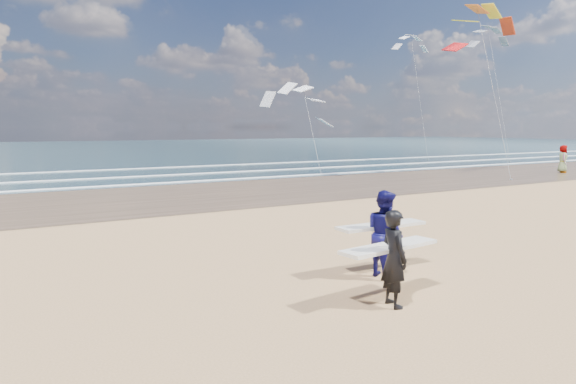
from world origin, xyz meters
TOP-DOWN VIEW (x-y plane):
  - wet_sand_strip at (20.00, 18.00)m, footprint 220.00×12.00m
  - ocean at (20.00, 72.00)m, footprint 220.00×100.00m
  - foam_breakers at (20.00, 28.10)m, footprint 220.00×11.70m
  - surfer_near at (0.64, 0.62)m, footprint 2.25×1.10m
  - surfer_far at (1.73, 2.12)m, footprint 2.21×1.13m
  - beachgoer_0 at (30.12, 15.55)m, footprint 1.15×1.10m
  - kite_0 at (22.85, 16.50)m, footprint 6.49×4.81m
  - kite_1 at (15.05, 26.06)m, footprint 6.28×4.79m
  - kite_2 at (37.18, 26.96)m, footprint 5.48×4.70m
  - kite_5 at (33.29, 33.44)m, footprint 4.60×4.61m

SIDE VIEW (x-z plane):
  - wet_sand_strip at x=20.00m, z-range 0.00..0.01m
  - ocean at x=20.00m, z-range 0.00..0.02m
  - foam_breakers at x=20.00m, z-range 0.02..0.08m
  - surfer_near at x=0.64m, z-range 0.02..1.81m
  - surfer_far at x=1.73m, z-range 0.01..1.92m
  - beachgoer_0 at x=30.12m, z-range 0.00..1.98m
  - kite_1 at x=15.05m, z-range 0.55..7.94m
  - kite_0 at x=22.85m, z-range 0.89..13.26m
  - kite_5 at x=33.29m, z-range 0.21..14.03m
  - kite_2 at x=37.18m, z-range 0.52..14.67m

